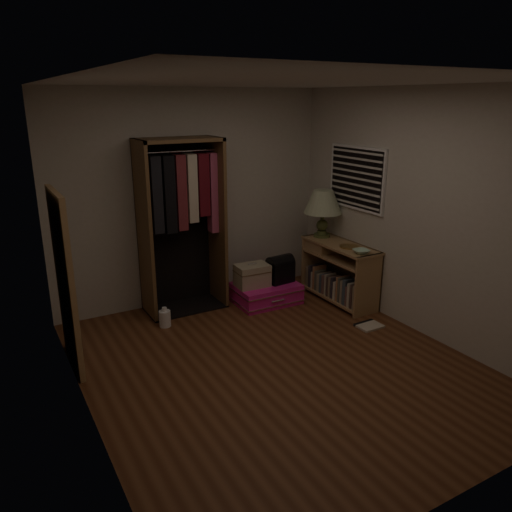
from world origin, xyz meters
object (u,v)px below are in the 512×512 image
console_bookshelf (337,270)px  pink_suitcase (266,293)px  train_case (252,275)px  black_bag (280,268)px  floor_mirror (65,282)px  open_wardrobe (183,210)px  table_lamp (323,203)px  white_jug (165,318)px

console_bookshelf → pink_suitcase: size_ratio=1.37×
console_bookshelf → train_case: size_ratio=2.65×
black_bag → floor_mirror: bearing=-176.9°
open_wardrobe → pink_suitcase: open_wardrobe is taller
console_bookshelf → table_lamp: size_ratio=1.83×
floor_mirror → table_lamp: 3.28m
floor_mirror → train_case: (2.22, 0.43, -0.46)m
open_wardrobe → table_lamp: 1.80m
open_wardrobe → pink_suitcase: 1.48m
open_wardrobe → floor_mirror: (-1.48, -0.77, -0.37)m
open_wardrobe → pink_suitcase: (0.92, -0.37, -1.10)m
train_case → black_bag: bearing=-4.9°
console_bookshelf → floor_mirror: floor_mirror is taller
pink_suitcase → train_case: size_ratio=1.94×
open_wardrobe → train_case: bearing=-24.9°
console_bookshelf → floor_mirror: 3.27m
pink_suitcase → white_jug: (-1.36, -0.04, -0.03)m
black_bag → white_jug: (-1.54, -0.01, -0.33)m
console_bookshelf → black_bag: (-0.64, 0.33, 0.04)m
console_bookshelf → white_jug: size_ratio=4.87×
black_bag → pink_suitcase: bearing=167.4°
console_bookshelf → black_bag: bearing=152.5°
black_bag → table_lamp: 1.01m
table_lamp → black_bag: bearing=-178.3°
train_case → console_bookshelf: bearing=-17.9°
train_case → white_jug: train_case is taller
pink_suitcase → table_lamp: (0.84, -0.01, 1.07)m
table_lamp → pink_suitcase: bearing=179.6°
pink_suitcase → white_jug: 1.36m
black_bag → train_case: bearing=167.0°
console_bookshelf → table_lamp: table_lamp is taller
pink_suitcase → black_bag: (0.19, -0.02, 0.30)m
train_case → white_jug: (-1.17, -0.07, -0.29)m
console_bookshelf → floor_mirror: bearing=-179.3°
table_lamp → floor_mirror: bearing=-173.1°
open_wardrobe → white_jug: open_wardrobe is taller
table_lamp → white_jug: bearing=-179.2°
open_wardrobe → white_jug: (-0.43, -0.41, -1.13)m
floor_mirror → table_lamp: size_ratio=2.78×
floor_mirror → console_bookshelf: bearing=0.7°
open_wardrobe → black_bag: bearing=-19.5°
open_wardrobe → table_lamp: bearing=-12.1°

